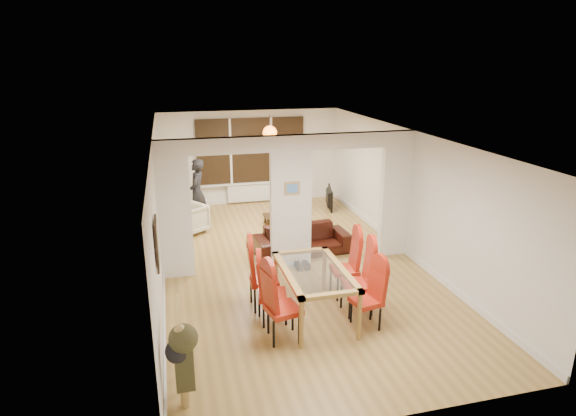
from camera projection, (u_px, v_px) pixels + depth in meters
name	position (u px, v px, depth m)	size (l,w,h in m)	color
floor	(291.00, 264.00, 9.70)	(5.00, 9.00, 0.01)	#A17D40
room_walls	(291.00, 202.00, 9.31)	(5.00, 9.00, 2.60)	silver
divider_wall	(291.00, 202.00, 9.31)	(5.00, 0.18, 2.60)	white
bay_window_blinds	(251.00, 151.00, 13.35)	(3.00, 0.08, 1.80)	black
radiator	(252.00, 193.00, 13.68)	(1.40, 0.08, 0.50)	white
pendant_light	(270.00, 133.00, 12.18)	(0.36, 0.36, 0.36)	orange
stair_newel	(181.00, 342.00, 6.05)	(0.40, 1.20, 1.10)	tan
wall_poster	(157.00, 243.00, 6.42)	(0.04, 0.52, 0.67)	gray
pillar_photo	(292.00, 188.00, 9.13)	(0.30, 0.03, 0.25)	#4C8CD8
dining_table	(314.00, 293.00, 7.63)	(0.97, 1.73, 0.81)	olive
dining_chair_la	(283.00, 304.00, 6.95)	(0.46, 0.46, 1.14)	#A42110
dining_chair_lb	(272.00, 290.00, 7.43)	(0.43, 0.43, 1.08)	#A42110
dining_chair_lc	(264.00, 275.00, 7.87)	(0.46, 0.46, 1.14)	#A42110
dining_chair_ra	(366.00, 296.00, 7.28)	(0.41, 0.41, 1.03)	#A42110
dining_chair_rb	(357.00, 280.00, 7.69)	(0.46, 0.46, 1.15)	#A42110
dining_chair_rc	(345.00, 266.00, 8.26)	(0.45, 0.45, 1.11)	#A42110
sofa	(302.00, 240.00, 10.15)	(1.99, 0.78, 0.58)	black
armchair	(188.00, 219.00, 11.30)	(0.76, 0.74, 0.69)	beige
person	(197.00, 192.00, 11.76)	(0.39, 0.60, 1.64)	black
television	(327.00, 198.00, 13.21)	(0.13, 0.99, 0.57)	black
coffee_table	(286.00, 219.00, 11.97)	(1.07, 0.54, 0.25)	black
bottle	(294.00, 209.00, 11.90)	(0.07, 0.07, 0.28)	#143F19
bowl	(293.00, 214.00, 11.91)	(0.21, 0.21, 0.05)	black
shoes	(302.00, 266.00, 9.44)	(0.26, 0.28, 0.11)	black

